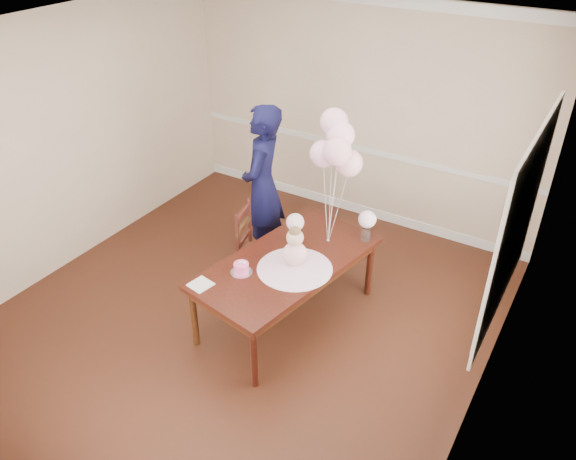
{
  "coord_description": "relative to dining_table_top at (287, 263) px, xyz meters",
  "views": [
    {
      "loc": [
        2.61,
        -3.41,
        3.73
      ],
      "look_at": [
        0.4,
        0.23,
        1.05
      ],
      "focal_mm": 35.0,
      "sensor_mm": 36.0,
      "label": 1
    }
  ],
  "objects": [
    {
      "name": "table_apron",
      "position": [
        -0.0,
        0.0,
        -0.07
      ],
      "size": [
        1.12,
        1.86,
        0.09
      ],
      "primitive_type": "cube",
      "rotation": [
        0.0,
        0.0,
        -0.18
      ],
      "color": "black",
      "rests_on": "table_leg_fl"
    },
    {
      "name": "balloon_e",
      "position": [
        0.33,
        0.53,
        0.9
      ],
      "size": [
        0.26,
        0.26,
        0.26
      ],
      "primitive_type": "sphere",
      "color": "#E19FAB",
      "rests_on": "balloon_ribbon_e"
    },
    {
      "name": "wall_back",
      "position": [
        -0.37,
        2.25,
        0.68
      ],
      "size": [
        4.5,
        0.02,
        2.7
      ],
      "primitive_type": "cube",
      "color": "tan",
      "rests_on": "floor"
    },
    {
      "name": "chair_slat_top",
      "position": [
        -0.65,
        0.23,
        0.23
      ],
      "size": [
        0.12,
        0.38,
        0.05
      ],
      "primitive_type": "cube",
      "rotation": [
        0.0,
        0.0,
        0.25
      ],
      "color": "#38140F",
      "rests_on": "dining_chair_seat"
    },
    {
      "name": "table_leg_bl",
      "position": [
        -0.23,
        0.9,
        -0.34
      ],
      "size": [
        0.07,
        0.07,
        0.64
      ],
      "primitive_type": "cylinder",
      "rotation": [
        0.0,
        0.0,
        -0.18
      ],
      "color": "black",
      "rests_on": "floor"
    },
    {
      "name": "baby_hair",
      "position": [
        0.13,
        -0.07,
        0.42
      ],
      "size": [
        0.11,
        0.11,
        0.11
      ],
      "primitive_type": "sphere",
      "color": "brown",
      "rests_on": "baby_head"
    },
    {
      "name": "napkin",
      "position": [
        -0.45,
        -0.71,
        0.03
      ],
      "size": [
        0.21,
        0.21,
        0.01
      ],
      "primitive_type": "cube",
      "rotation": [
        0.0,
        0.0,
        -0.18
      ],
      "color": "silver",
      "rests_on": "dining_table_top"
    },
    {
      "name": "baby_head",
      "position": [
        0.13,
        -0.07,
        0.36
      ],
      "size": [
        0.16,
        0.16,
        0.16
      ],
      "primitive_type": "sphere",
      "color": "#D9B095",
      "rests_on": "baby_torso"
    },
    {
      "name": "chair_slat_low",
      "position": [
        -0.65,
        0.23,
        -0.08
      ],
      "size": [
        0.12,
        0.38,
        0.05
      ],
      "primitive_type": "cube",
      "rotation": [
        0.0,
        0.0,
        0.25
      ],
      "color": "#38140F",
      "rests_on": "dining_chair_seat"
    },
    {
      "name": "balloon_ribbon_a",
      "position": [
        0.13,
        0.49,
        0.42
      ],
      "size": [
        0.08,
        0.02,
        0.77
      ],
      "primitive_type": "cylinder",
      "rotation": [
        0.0,
        -0.1,
        -0.18
      ],
      "color": "white",
      "rests_on": "balloon_weight"
    },
    {
      "name": "dining_chair_seat",
      "position": [
        -0.47,
        0.28,
        -0.24
      ],
      "size": [
        0.51,
        0.51,
        0.05
      ],
      "primitive_type": "cube",
      "rotation": [
        0.0,
        0.0,
        0.25
      ],
      "color": "#391C0F",
      "rests_on": "chair_leg_fl"
    },
    {
      "name": "rose_vase_far",
      "position": [
        0.48,
        0.71,
        0.1
      ],
      "size": [
        0.11,
        0.11,
        0.15
      ],
      "primitive_type": "cylinder",
      "rotation": [
        0.0,
        0.0,
        -0.18
      ],
      "color": "silver",
      "rests_on": "dining_table_top"
    },
    {
      "name": "wall_left",
      "position": [
        -2.62,
        -0.25,
        0.68
      ],
      "size": [
        0.02,
        5.0,
        2.7
      ],
      "primitive_type": "cube",
      "color": "tan",
      "rests_on": "floor"
    },
    {
      "name": "table_leg_br",
      "position": [
        0.53,
        0.76,
        -0.34
      ],
      "size": [
        0.07,
        0.07,
        0.64
      ],
      "primitive_type": "cylinder",
      "rotation": [
        0.0,
        0.0,
        -0.18
      ],
      "color": "black",
      "rests_on": "floor"
    },
    {
      "name": "ceiling",
      "position": [
        -0.37,
        -0.25,
        2.03
      ],
      "size": [
        4.5,
        5.0,
        0.02
      ],
      "primitive_type": "cube",
      "color": "white",
      "rests_on": "wall_back"
    },
    {
      "name": "balloon_d",
      "position": [
        0.13,
        0.6,
        1.22
      ],
      "size": [
        0.26,
        0.26,
        0.26
      ],
      "primitive_type": "sphere",
      "color": "#E6A3BD",
      "rests_on": "balloon_ribbon_d"
    },
    {
      "name": "wall_right",
      "position": [
        1.88,
        -0.25,
        0.68
      ],
      "size": [
        0.02,
        5.0,
        2.7
      ],
      "primitive_type": "cube",
      "color": "tan",
      "rests_on": "floor"
    },
    {
      "name": "chair_rail_trim",
      "position": [
        -0.37,
        2.24,
        0.23
      ],
      "size": [
        4.5,
        0.02,
        0.07
      ],
      "primitive_type": "cube",
      "color": "silver",
      "rests_on": "wall_back"
    },
    {
      "name": "birthday_cake",
      "position": [
        -0.25,
        -0.37,
        0.08
      ],
      "size": [
        0.16,
        0.16,
        0.09
      ],
      "primitive_type": "cylinder",
      "rotation": [
        0.0,
        0.0,
        -0.18
      ],
      "color": "#EA4A92",
      "rests_on": "cake_platter"
    },
    {
      "name": "cake_platter",
      "position": [
        -0.25,
        -0.37,
        0.03
      ],
      "size": [
        0.23,
        0.23,
        0.01
      ],
      "primitive_type": "cylinder",
      "rotation": [
        0.0,
        0.0,
        -0.18
      ],
      "color": "silver",
      "rests_on": "dining_table_top"
    },
    {
      "name": "baby_torso",
      "position": [
        0.13,
        -0.07,
        0.19
      ],
      "size": [
        0.22,
        0.22,
        0.22
      ],
      "primitive_type": "sphere",
      "color": "#FFA1CD",
      "rests_on": "baby_skirt"
    },
    {
      "name": "balloon_c",
      "position": [
        0.21,
        0.57,
        1.12
      ],
      "size": [
        0.26,
        0.26,
        0.26
      ],
      "primitive_type": "sphere",
      "color": "#F7AFCB",
      "rests_on": "balloon_ribbon_c"
    },
    {
      "name": "balloon_b",
      "position": [
        0.26,
        0.42,
        1.03
      ],
      "size": [
        0.26,
        0.26,
        0.26
      ],
      "primitive_type": "sphere",
      "color": "#E7A4B4",
      "rests_on": "balloon_ribbon_b"
    },
    {
      "name": "chair_leg_fl",
      "position": [
        -0.59,
        0.07,
        -0.46
      ],
      "size": [
        0.05,
        0.05,
        0.41
      ],
      "primitive_type": "cylinder",
      "rotation": [
        0.0,
        0.0,
        0.25
      ],
      "color": "#3B1810",
      "rests_on": "floor"
    },
    {
      "name": "chair_slat_mid",
      "position": [
        -0.65,
        0.23,
        0.08
      ],
      "size": [
        0.12,
        0.38,
        0.05
      ],
      "primitive_type": "cube",
      "rotation": [
        0.0,
        0.0,
        0.25
      ],
      "color": "#3A2010",
      "rests_on": "dining_chair_seat"
    },
    {
      "name": "balloon_ribbon_b",
      "position": [
        0.22,
        0.45,
        0.46
      ],
      "size": [
        0.08,
        0.06,
        0.86
      ],
      "primitive_type": "cylinder",
      "rotation": [
        0.05,
        0.1,
        -0.18
      ],
      "color": "white",
      "rests_on": "balloon_weight"
    },
    {
      "name": "chair_leg_br",
      "position": [
        -0.35,
        0.48,
        -0.46
      ],
      "size": [
        0.05,
        0.05,
        0.41
      ],
      "primitive_type": "cylinder",
      "rotation": [
        0.0,
        0.0,
        0.25
      ],
      "color": "#3D1A10",
      "rests_on": "floor"
    },
    {
      "name": "cake_flower_b",
      "position": [
        -0.22,
        -0.36,
        0.14
      ],
      "size": [
        0.03,
        0.03,
        0.03
      ],
      "primitive_type": "sphere",
      "color": "white",
      "rests_on": "birthday_cake"
    },
    {
      "name": "chair_back_post_r",
      "position": [
        -0.7,
        0.39,
        0.04
      ],
      "size": [
        0.05,
        0.05,
        0.53
      ],
      "primitive_type": "cylinder",
      "rotation": [
        0.0,
        0.0,
        0.25
      ],
      "color": "#38130F",
      "rests_on": "dining_chair_seat"
    },
    {
      "name": "cake_flower_a",
      "position": [
        -0.25,
        -0.37,
        0.14
      ],
      "size": [
        0.03,
        0.03,
        0.03
      ],
      "primitive_type": "sphere",
      "color": "white",
      "rests_on": "birthday_cake"
    },
    {
      "name": "balloon_weight",
      "position": [
        0.18,
        0.48,
        0.03
      ],
      "size": [
        0.04,
        0.04,
        0.02
      ],
      "primitive_type": "cylinder",
      "rotation": [
        0.0,
        0.0,
        -0.18
      ],
      "color": "silver",
      "rests_on": "dining_table_top"
    },
    {
      "name": "floor",
      "position": [
        -0.37,
        -0.25,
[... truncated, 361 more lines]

